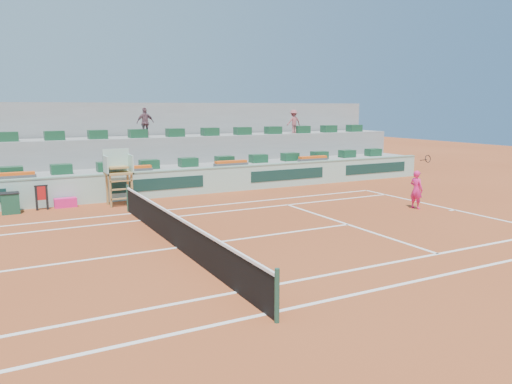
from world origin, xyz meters
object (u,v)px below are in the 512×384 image
at_px(tennis_player, 416,189).
at_px(umpire_chair, 118,169).
at_px(player_bag, 66,203).
at_px(drink_cooler_a, 10,203).

bearing_deg(tennis_player, umpire_chair, 148.69).
xyz_separation_m(player_bag, tennis_player, (12.81, -7.07, 0.61)).
bearing_deg(player_bag, tennis_player, -28.89).
height_order(umpire_chair, drink_cooler_a, umpire_chair).
bearing_deg(drink_cooler_a, player_bag, 8.89).
bearing_deg(player_bag, drink_cooler_a, -171.11).
distance_m(umpire_chair, tennis_player, 12.54).
relative_size(player_bag, drink_cooler_a, 1.06).
xyz_separation_m(umpire_chair, tennis_player, (10.70, -6.51, -0.74)).
relative_size(drink_cooler_a, tennis_player, 0.37).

